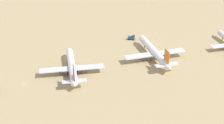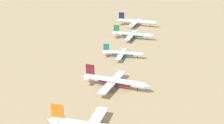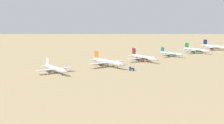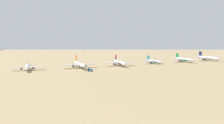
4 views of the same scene
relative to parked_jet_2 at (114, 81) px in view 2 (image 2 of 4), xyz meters
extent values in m
plane|color=tan|center=(-5.82, 31.52, -4.95)|extent=(1860.44, 1860.44, 0.00)
cone|color=white|center=(-18.73, -59.66, 0.51)|extent=(3.77, 4.56, 4.45)
cube|color=orange|center=(-14.05, -59.52, 6.29)|extent=(7.16, 0.67, 9.10)
cube|color=silver|center=(-14.83, -59.54, 1.00)|extent=(4.63, 15.72, 0.47)
cylinder|color=#4C4C54|center=(5.33, -51.12, -2.15)|extent=(5.55, 3.16, 2.99)
cylinder|color=white|center=(0.41, -0.03, 0.19)|extent=(44.35, 8.36, 4.66)
cone|color=white|center=(24.34, -2.06, 0.19)|extent=(4.29, 4.88, 4.56)
cone|color=white|center=(-23.28, 1.97, 0.19)|extent=(3.77, 4.47, 4.19)
cube|color=maroon|center=(-18.89, 1.60, 5.65)|extent=(6.75, 0.99, 8.58)
cube|color=silver|center=(-19.62, 1.66, 0.66)|extent=(5.15, 14.98, 0.44)
cube|color=silver|center=(-1.42, 0.12, -0.62)|extent=(9.61, 42.03, 0.55)
cylinder|color=#4C4C54|center=(0.17, 7.36, -2.31)|extent=(5.37, 3.24, 2.82)
cylinder|color=#4C4C54|center=(-1.07, -7.29, -2.31)|extent=(5.37, 3.24, 2.82)
cylinder|color=black|center=(17.11, -1.45, -2.61)|extent=(0.54, 0.54, 4.68)
cylinder|color=black|center=(-2.38, 3.40, -2.61)|extent=(0.54, 0.54, 4.68)
cylinder|color=black|center=(-2.91, -2.95, -2.61)|extent=(0.54, 0.54, 4.68)
cylinder|color=maroon|center=(0.41, -0.03, -0.16)|extent=(24.57, 6.69, 4.67)
cylinder|color=silver|center=(-10.37, 62.65, -0.82)|extent=(35.65, 6.39, 3.74)
cone|color=silver|center=(8.89, 64.09, -0.82)|extent=(3.42, 3.89, 3.67)
cone|color=silver|center=(-29.43, 61.22, -0.82)|extent=(3.00, 3.57, 3.37)
cube|color=#14727F|center=(-25.89, 61.48, 3.57)|extent=(5.43, 0.75, 6.90)
cube|color=silver|center=(-26.48, 61.44, -0.44)|extent=(4.03, 12.03, 0.35)
cube|color=silver|center=(-11.84, 62.54, -1.47)|extent=(7.42, 33.77, 0.44)
cylinder|color=#4C4C54|center=(-11.50, 68.49, -2.83)|extent=(4.30, 2.57, 2.27)
cylinder|color=#4C4C54|center=(-10.61, 56.70, -2.83)|extent=(4.30, 2.57, 2.27)
cylinder|color=black|center=(3.07, 63.66, -3.07)|extent=(0.43, 0.43, 3.76)
cylinder|color=black|center=(-13.01, 65.02, -3.07)|extent=(0.43, 0.43, 3.76)
cylinder|color=black|center=(-12.63, 59.91, -3.07)|extent=(0.43, 0.43, 3.76)
cylinder|color=#14727F|center=(-10.37, 62.65, -1.10)|extent=(19.73, 5.20, 3.75)
cylinder|color=silver|center=(-15.45, 124.59, 0.07)|extent=(43.03, 4.69, 4.54)
cone|color=silver|center=(7.97, 124.51, 0.07)|extent=(3.84, 4.46, 4.45)
cone|color=silver|center=(-38.63, 124.67, 0.07)|extent=(3.36, 4.10, 4.09)
cube|color=#197A38|center=(-34.33, 124.65, 5.38)|extent=(6.57, 0.44, 8.36)
cube|color=silver|center=(-35.05, 124.66, 0.52)|extent=(3.87, 14.35, 0.43)
cube|color=silver|center=(-17.24, 124.60, -0.73)|extent=(6.11, 40.65, 0.54)
cylinder|color=#4C4C54|center=(-16.26, 131.76, -2.37)|extent=(5.03, 2.77, 2.75)
cylinder|color=#4C4C54|center=(-16.31, 117.42, -2.37)|extent=(5.03, 2.77, 2.75)
cylinder|color=black|center=(0.90, 124.53, -2.67)|extent=(0.53, 0.53, 4.56)
cylinder|color=black|center=(-18.43, 127.71, -2.67)|extent=(0.53, 0.53, 4.56)
cylinder|color=black|center=(-18.45, 121.49, -2.67)|extent=(0.53, 0.53, 4.56)
cylinder|color=#197A38|center=(-15.45, 124.59, -0.28)|extent=(23.68, 4.63, 4.55)
cylinder|color=silver|center=(-23.88, 185.17, 0.71)|extent=(48.72, 7.72, 5.12)
cone|color=silver|center=(2.50, 183.75, 0.71)|extent=(4.58, 5.24, 5.02)
cone|color=silver|center=(-49.99, 186.57, 0.71)|extent=(4.02, 4.81, 4.61)
cube|color=#141E51|center=(-45.14, 186.31, 6.70)|extent=(7.43, 0.87, 9.43)
cube|color=silver|center=(-45.95, 186.35, 1.22)|extent=(5.17, 16.38, 0.49)
cube|color=silver|center=(-25.90, 185.27, -0.19)|extent=(9.19, 46.12, 0.61)
cylinder|color=#4C4C54|center=(-24.39, 193.29, -2.04)|extent=(5.82, 3.40, 3.10)
cylinder|color=#4C4C54|center=(-25.26, 177.14, -2.04)|extent=(5.82, 3.40, 3.10)
cylinder|color=black|center=(-5.47, 184.18, -2.38)|extent=(0.59, 0.59, 5.15)
cylinder|color=black|center=(-27.06, 188.85, -2.38)|extent=(0.59, 0.59, 5.15)
cylinder|color=black|center=(-27.43, 181.85, -2.38)|extent=(0.59, 0.59, 5.15)
camera|label=1|loc=(-204.00, 26.68, 110.71)|focal=57.71mm
camera|label=2|loc=(52.63, -179.76, 85.79)|focal=46.55mm
camera|label=3|loc=(267.90, -247.85, 48.04)|focal=47.80mm
camera|label=4|loc=(274.41, -110.79, 28.27)|focal=33.46mm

